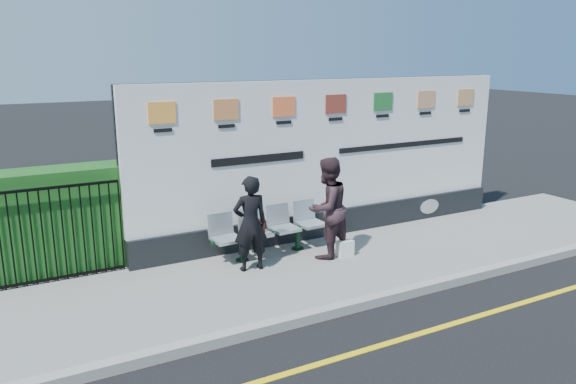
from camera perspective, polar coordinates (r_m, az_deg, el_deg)
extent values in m
plane|color=black|center=(8.17, 16.33, -12.77)|extent=(80.00, 80.00, 0.00)
cube|color=gray|center=(9.90, 6.16, -7.06)|extent=(14.00, 3.00, 0.12)
cube|color=gray|center=(8.80, 11.76, -9.99)|extent=(14.00, 0.18, 0.14)
cube|color=yellow|center=(8.17, 16.34, -12.75)|extent=(14.00, 0.10, 0.01)
cube|color=black|center=(11.13, 4.41, -2.94)|extent=(8.00, 0.30, 0.50)
cube|color=silver|center=(10.79, 4.56, 4.71)|extent=(8.00, 0.14, 2.50)
cube|color=#1B5219|center=(9.77, -23.08, -2.79)|extent=(2.35, 0.70, 1.70)
imported|color=black|center=(9.12, -3.86, -3.21)|extent=(0.61, 0.43, 1.58)
imported|color=#301F25|center=(9.68, 4.01, -1.62)|extent=(1.02, 0.90, 1.76)
cube|color=black|center=(9.70, -3.25, -3.47)|extent=(0.30, 0.16, 0.23)
cube|color=silver|center=(9.94, 5.82, -5.73)|extent=(0.28, 0.17, 0.28)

